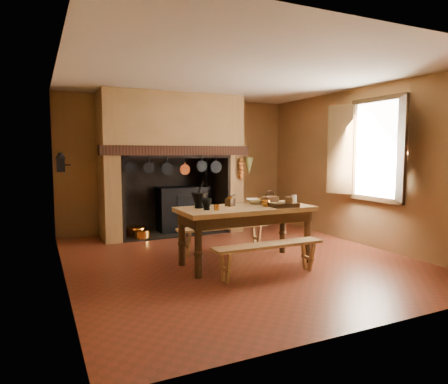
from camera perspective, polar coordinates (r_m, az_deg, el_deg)
name	(u,v)px	position (r m, az deg, el deg)	size (l,w,h in m)	color
floor	(237,259)	(6.32, 1.86, -9.49)	(5.50, 5.50, 0.00)	#5F2416
ceiling	(238,75)	(6.21, 1.95, 16.32)	(5.50, 5.50, 0.00)	silver
back_wall	(179,164)	(8.64, -6.46, 3.97)	(5.00, 0.02, 2.80)	brown
wall_left	(61,173)	(5.44, -22.25, 2.59)	(0.02, 5.50, 2.80)	brown
wall_right	(361,167)	(7.58, 19.00, 3.46)	(0.02, 5.50, 2.80)	brown
wall_front	(375,180)	(3.87, 20.82, 1.55)	(5.00, 0.02, 2.80)	brown
chimney_breast	(172,144)	(8.13, -7.50, 6.75)	(2.95, 0.96, 2.80)	brown
iron_range	(182,208)	(8.42, -6.00, -2.33)	(1.12, 0.55, 1.60)	black
hearth_pans	(137,233)	(8.00, -12.29, -5.69)	(0.51, 0.62, 0.20)	orange
hanging_pans	(178,168)	(7.65, -6.59, 3.44)	(1.92, 0.29, 0.27)	black
onion_string	(241,168)	(8.16, 2.42, 3.40)	(0.12, 0.10, 0.46)	#A25C1D
herb_bunch	(249,166)	(8.24, 3.53, 3.77)	(0.20, 0.20, 0.35)	brown
window	(372,150)	(7.19, 20.45, 5.70)	(0.39, 1.75, 1.76)	white
wall_coffee_mill	(61,161)	(6.99, -22.31, 4.13)	(0.23, 0.16, 0.31)	black
work_table	(245,216)	(5.89, 3.07, -3.43)	(1.98, 0.88, 0.86)	tan
bench_front	(269,252)	(5.41, 6.39, -8.48)	(1.58, 0.28, 0.44)	tan
bench_back	(223,232)	(6.65, -0.13, -5.80)	(1.57, 0.27, 0.44)	tan
mortar_large	(199,199)	(5.73, -3.58, -1.06)	(0.22, 0.22, 0.38)	black
mortar_small	(207,204)	(5.54, -2.49, -1.68)	(0.16, 0.16, 0.27)	black
coffee_grinder	(230,202)	(5.93, 0.88, -1.40)	(0.17, 0.15, 0.18)	#342210
brass_mug_a	(217,207)	(5.50, -1.06, -2.21)	(0.07, 0.07, 0.08)	orange
brass_mug_b	(260,201)	(6.33, 5.14, -1.22)	(0.07, 0.07, 0.08)	orange
mixing_bowl	(256,201)	(6.24, 4.62, -1.32)	(0.31, 0.31, 0.08)	beige
stoneware_crock	(289,202)	(5.87, 9.29, -1.44)	(0.12, 0.12, 0.15)	brown
glass_jar	(294,199)	(6.26, 9.95, -1.06)	(0.08, 0.08, 0.14)	beige
wicker_basket	(270,200)	(6.13, 6.55, -1.17)	(0.25, 0.20, 0.22)	#4F2717
wooden_tray	(284,205)	(5.90, 8.58, -1.84)	(0.38, 0.27, 0.06)	#342210
brass_cup	(266,203)	(5.90, 5.96, -1.64)	(0.12, 0.12, 0.10)	orange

